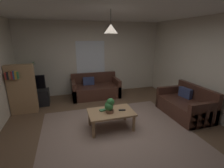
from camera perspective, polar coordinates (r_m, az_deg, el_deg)
name	(u,v)px	position (r m, az deg, el deg)	size (l,w,h in m)	color
floor	(116,130)	(3.99, 1.27, -15.96)	(5.17, 5.68, 0.02)	brown
rug	(118,135)	(3.83, 2.22, -17.32)	(3.36, 3.12, 0.01)	gray
wall_back	(93,58)	(6.22, -6.79, 8.87)	(5.29, 0.06, 2.64)	beige
wall_right	(213,69)	(4.93, 31.89, 4.53)	(0.06, 5.68, 2.64)	beige
ceiling	(116,7)	(3.41, 1.58, 25.29)	(5.17, 5.68, 0.02)	white
window_pane	(91,57)	(6.17, -7.50, 9.29)	(1.05, 0.01, 1.16)	white
couch_under_window	(95,89)	(5.94, -5.80, -1.87)	(1.66, 0.88, 0.82)	#47281E
couch_right_side	(185,106)	(4.98, 24.22, -6.95)	(0.88, 1.45, 0.82)	#47281E
coffee_table	(111,114)	(3.89, -0.35, -10.48)	(1.06, 0.67, 0.43)	#A87F56
book_on_table_0	(103,110)	(3.91, -3.17, -9.11)	(0.16, 0.10, 0.03)	#387247
remote_on_table_0	(122,110)	(3.91, 3.55, -9.10)	(0.05, 0.16, 0.02)	black
potted_plant_on_table	(109,106)	(3.75, -0.94, -7.54)	(0.23, 0.20, 0.34)	brown
tv_stand	(34,98)	(5.71, -25.60, -4.46)	(0.90, 0.44, 0.50)	black
tv	(32,83)	(5.55, -26.26, 0.27)	(0.77, 0.16, 0.48)	black
potted_palm_corner	(29,83)	(6.05, -27.14, 0.33)	(0.69, 0.85, 1.43)	#4C4C51
bookshelf_corner	(22,89)	(5.17, -29.00, -1.54)	(0.70, 0.31, 1.40)	#A87F56
pendant_lamp	(111,29)	(3.47, -0.41, 18.78)	(0.28, 0.28, 0.47)	black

